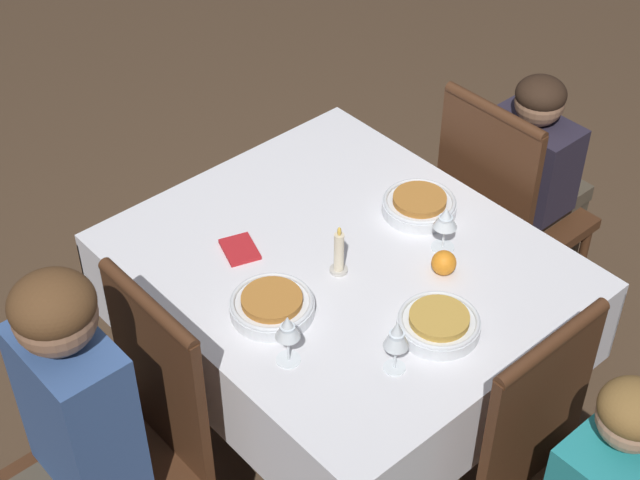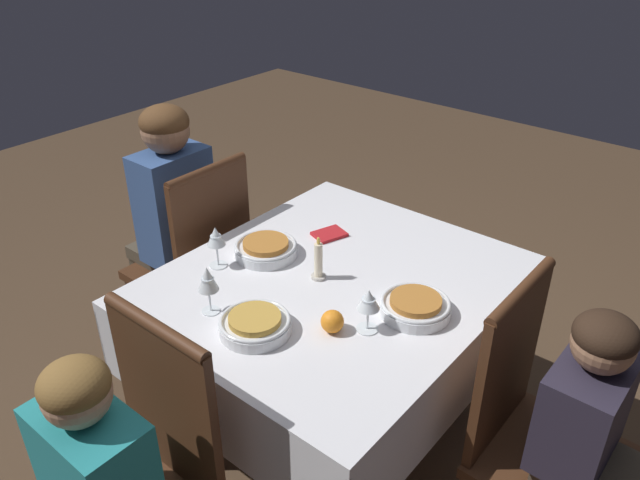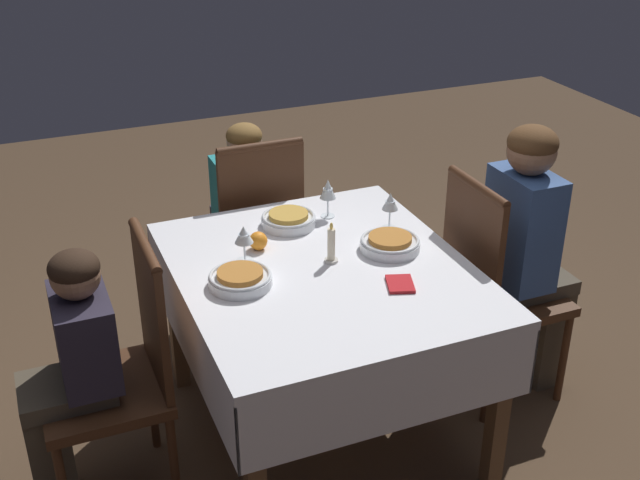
{
  "view_description": "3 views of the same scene",
  "coord_description": "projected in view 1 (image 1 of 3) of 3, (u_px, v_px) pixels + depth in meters",
  "views": [
    {
      "loc": [
        1.51,
        -1.42,
        2.59
      ],
      "look_at": [
        -0.06,
        -0.04,
        0.81
      ],
      "focal_mm": 55.0,
      "sensor_mm": 36.0,
      "label": 1
    },
    {
      "loc": [
        1.39,
        1.08,
        1.92
      ],
      "look_at": [
        0.03,
        -0.04,
        0.91
      ],
      "focal_mm": 35.0,
      "sensor_mm": 36.0,
      "label": 2
    },
    {
      "loc": [
        -2.33,
        0.97,
        2.16
      ],
      "look_at": [
        -0.01,
        0.01,
        0.87
      ],
      "focal_mm": 45.0,
      "sensor_mm": 36.0,
      "label": 3
    }
  ],
  "objects": [
    {
      "name": "chair_north",
      "position": [
        503.0,
        209.0,
        3.28
      ],
      "size": [
        0.42,
        0.42,
        0.99
      ],
      "rotation": [
        0.0,
        0.0,
        3.14
      ],
      "color": "#472816",
      "rests_on": "ground_plane"
    },
    {
      "name": "wine_glass_south",
      "position": [
        288.0,
        329.0,
        2.4
      ],
      "size": [
        0.06,
        0.06,
        0.15
      ],
      "color": "white",
      "rests_on": "dining_table"
    },
    {
      "name": "candle_centerpiece",
      "position": [
        339.0,
        255.0,
        2.68
      ],
      "size": [
        0.05,
        0.05,
        0.16
      ],
      "color": "beige",
      "rests_on": "dining_table"
    },
    {
      "name": "person_adult_denim",
      "position": [
        66.0,
        446.0,
        2.37
      ],
      "size": [
        0.3,
        0.34,
        1.18
      ],
      "color": "#4C4233",
      "rests_on": "ground_plane"
    },
    {
      "name": "bowl_north",
      "position": [
        419.0,
        204.0,
        2.91
      ],
      "size": [
        0.22,
        0.22,
        0.06
      ],
      "color": "silver",
      "rests_on": "dining_table"
    },
    {
      "name": "bowl_east",
      "position": [
        439.0,
        323.0,
        2.53
      ],
      "size": [
        0.22,
        0.22,
        0.06
      ],
      "color": "silver",
      "rests_on": "dining_table"
    },
    {
      "name": "orange_fruit",
      "position": [
        444.0,
        263.0,
        2.7
      ],
      "size": [
        0.07,
        0.07,
        0.07
      ],
      "primitive_type": "sphere",
      "color": "orange",
      "rests_on": "dining_table"
    },
    {
      "name": "napkin_red_folded",
      "position": [
        240.0,
        249.0,
        2.79
      ],
      "size": [
        0.14,
        0.12,
        0.01
      ],
      "rotation": [
        0.0,
        0.0,
        -0.33
      ],
      "color": "red",
      "rests_on": "dining_table"
    },
    {
      "name": "chair_south",
      "position": [
        129.0,
        445.0,
        2.54
      ],
      "size": [
        0.42,
        0.42,
        0.99
      ],
      "color": "#472816",
      "rests_on": "ground_plane"
    },
    {
      "name": "wine_glass_east",
      "position": [
        397.0,
        336.0,
        2.37
      ],
      "size": [
        0.06,
        0.06,
        0.16
      ],
      "color": "white",
      "rests_on": "dining_table"
    },
    {
      "name": "wine_glass_north",
      "position": [
        446.0,
        220.0,
        2.73
      ],
      "size": [
        0.07,
        0.07,
        0.14
      ],
      "color": "white",
      "rests_on": "dining_table"
    },
    {
      "name": "person_child_dark",
      "position": [
        537.0,
        185.0,
        3.37
      ],
      "size": [
        0.3,
        0.33,
        1.0
      ],
      "rotation": [
        0.0,
        0.0,
        3.14
      ],
      "color": "#4C4233",
      "rests_on": "ground_plane"
    },
    {
      "name": "dining_table",
      "position": [
        343.0,
        285.0,
        2.83
      ],
      "size": [
        1.19,
        1.03,
        0.75
      ],
      "color": "silver",
      "rests_on": "ground_plane"
    },
    {
      "name": "ground_plane",
      "position": [
        340.0,
        429.0,
        3.25
      ],
      "size": [
        8.0,
        8.0,
        0.0
      ],
      "primitive_type": "plane",
      "color": "#4C3826"
    },
    {
      "name": "bowl_south",
      "position": [
        272.0,
        305.0,
        2.58
      ],
      "size": [
        0.23,
        0.23,
        0.06
      ],
      "color": "silver",
      "rests_on": "dining_table"
    }
  ]
}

